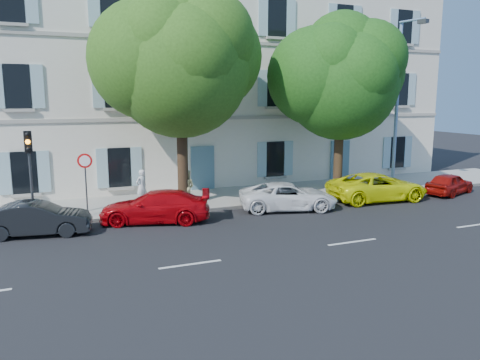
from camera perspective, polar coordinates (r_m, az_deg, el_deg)
name	(u,v)px	position (r m, az deg, el deg)	size (l,w,h in m)	color
ground	(298,216)	(20.57, 7.03, -4.40)	(90.00, 90.00, 0.00)	black
sidewalk	(256,195)	(24.43, 1.95, -1.84)	(36.00, 4.50, 0.15)	#A09E96
kerb	(274,204)	(22.51, 4.21, -2.88)	(36.00, 0.16, 0.16)	#9E998E
building	(218,82)	(29.26, -2.68, 11.80)	(28.00, 7.00, 12.00)	silver
car_dark_sedan	(37,219)	(19.08, -23.47, -4.36)	(1.34, 3.84, 1.27)	black
car_red_coupe	(155,207)	(19.65, -10.31, -3.21)	(1.83, 4.51, 1.31)	#AB040B
car_white_coupe	(288,196)	(21.58, 5.91, -1.99)	(2.07, 4.48, 1.25)	white
car_yellow_supercar	(377,187)	(24.35, 16.41, -0.80)	(2.31, 5.01, 1.39)	#DFE609
car_red_hatchback	(449,184)	(27.25, 24.17, -0.40)	(1.36, 3.39, 1.15)	#920D09
tree_left	(181,68)	(21.58, -7.26, 13.37)	(6.25, 6.25, 9.69)	#3A2819
tree_right	(341,83)	(24.39, 12.21, 11.46)	(5.72, 5.72, 8.81)	#3A2819
traffic_light	(29,157)	(20.06, -24.31, 2.58)	(0.31, 0.42, 3.67)	#383A3D
road_sign	(85,171)	(20.57, -18.34, 1.04)	(0.61, 0.16, 2.66)	#383A3D
street_lamp	(400,96)	(26.47, 18.88, 9.62)	(0.36, 1.89, 8.83)	#7293BF
pedestrian_a	(142,187)	(22.45, -11.90, -0.80)	(0.59, 0.39, 1.63)	silver
pedestrian_b	(186,187)	(22.05, -6.55, -0.86)	(0.79, 0.61, 1.62)	tan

